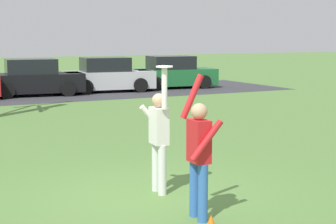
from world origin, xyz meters
name	(u,v)px	position (x,y,z in m)	size (l,w,h in m)	color
ground_plane	(149,197)	(0.00, 0.00, 0.00)	(120.00, 120.00, 0.00)	#567F3D
person_catcher	(159,134)	(0.25, 0.15, 0.98)	(0.49, 0.55, 2.08)	silver
person_defender	(199,151)	(0.17, -1.27, 0.98)	(0.49, 0.56, 2.04)	#3366B7
frisbee_disc	(164,67)	(0.24, -0.07, 2.09)	(0.26, 0.26, 0.02)	white
parked_car_black	(34,79)	(2.05, 16.03, 0.73)	(4.28, 2.39, 1.59)	black
parked_car_silver	(108,76)	(5.50, 16.14, 0.73)	(4.28, 2.39, 1.59)	#BCBCC1
parked_car_green	(173,73)	(9.03, 16.32, 0.73)	(4.28, 2.39, 1.59)	#1E6633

